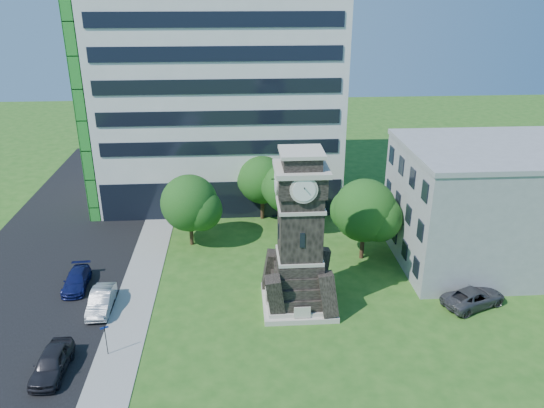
{
  "coord_description": "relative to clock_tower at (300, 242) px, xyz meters",
  "views": [
    {
      "loc": [
        -1.29,
        -32.13,
        22.67
      ],
      "look_at": [
        1.3,
        6.61,
        6.41
      ],
      "focal_mm": 35.0,
      "sensor_mm": 36.0,
      "label": 1
    }
  ],
  "objects": [
    {
      "name": "sidewalk",
      "position": [
        -12.5,
        3.0,
        -5.25
      ],
      "size": [
        3.0,
        70.0,
        0.06
      ],
      "primitive_type": "cube",
      "color": "gray",
      "rests_on": "ground"
    },
    {
      "name": "tree_ne",
      "position": [
        0.57,
        12.67,
        -0.78
      ],
      "size": [
        5.56,
        5.05,
        7.22
      ],
      "rotation": [
        0.0,
        0.0,
        0.34
      ],
      "color": "#332114",
      "rests_on": "ground"
    },
    {
      "name": "park_bench",
      "position": [
        1.63,
        -0.14,
        -4.81
      ],
      "size": [
        1.72,
        0.46,
        0.89
      ],
      "rotation": [
        0.0,
        0.0,
        -0.02
      ],
      "color": "black",
      "rests_on": "ground"
    },
    {
      "name": "clock_tower",
      "position": [
        0.0,
        0.0,
        0.0
      ],
      "size": [
        5.4,
        5.4,
        12.22
      ],
      "color": "beige",
      "rests_on": "ground"
    },
    {
      "name": "car_east_lot",
      "position": [
        13.22,
        -1.02,
        -4.58
      ],
      "size": [
        5.58,
        4.09,
        1.41
      ],
      "primitive_type": "imported",
      "rotation": [
        0.0,
        0.0,
        1.96
      ],
      "color": "#424146",
      "rests_on": "ground"
    },
    {
      "name": "office_low",
      "position": [
        16.97,
        6.0,
        -0.07
      ],
      "size": [
        15.2,
        12.2,
        10.4
      ],
      "color": "#9D9FA2",
      "rests_on": "ground"
    },
    {
      "name": "car_street_south",
      "position": [
        -16.23,
        -6.63,
        -4.51
      ],
      "size": [
        1.94,
        4.57,
        1.54
      ],
      "primitive_type": "imported",
      "rotation": [
        0.0,
        0.0,
        -0.03
      ],
      "color": "black",
      "rests_on": "ground"
    },
    {
      "name": "tree_nc",
      "position": [
        -1.86,
        16.15,
        -1.18
      ],
      "size": [
        5.36,
        4.87,
        6.7
      ],
      "rotation": [
        0.0,
        0.0,
        -0.34
      ],
      "color": "#332114",
      "rests_on": "ground"
    },
    {
      "name": "tree_east",
      "position": [
        6.52,
        6.98,
        -0.85
      ],
      "size": [
        6.01,
        5.46,
        7.35
      ],
      "rotation": [
        0.0,
        0.0,
        0.09
      ],
      "color": "#332114",
      "rests_on": "ground"
    },
    {
      "name": "street",
      "position": [
        -21.0,
        3.0,
        -5.27
      ],
      "size": [
        14.0,
        80.0,
        0.02
      ],
      "primitive_type": "cube",
      "color": "black",
      "rests_on": "ground"
    },
    {
      "name": "office_tall",
      "position": [
        -6.2,
        23.84,
        8.94
      ],
      "size": [
        26.2,
        15.11,
        28.6
      ],
      "color": "white",
      "rests_on": "ground"
    },
    {
      "name": "tree_nw",
      "position": [
        -8.74,
        10.65,
        -1.25
      ],
      "size": [
        5.72,
        5.2,
        6.8
      ],
      "rotation": [
        0.0,
        0.0,
        -0.03
      ],
      "color": "#332114",
      "rests_on": "ground"
    },
    {
      "name": "street_sign",
      "position": [
        -13.19,
        -5.07,
        -3.87
      ],
      "size": [
        0.54,
        0.05,
        2.26
      ],
      "rotation": [
        0.0,
        0.0,
        0.42
      ],
      "color": "black",
      "rests_on": "ground"
    },
    {
      "name": "ground",
      "position": [
        -3.0,
        -2.0,
        -5.28
      ],
      "size": [
        160.0,
        160.0,
        0.0
      ],
      "primitive_type": "plane",
      "color": "#285919",
      "rests_on": "ground"
    },
    {
      "name": "car_street_mid",
      "position": [
        -14.78,
        0.35,
        -4.56
      ],
      "size": [
        1.62,
        4.41,
        1.44
      ],
      "primitive_type": "imported",
      "rotation": [
        0.0,
        0.0,
        0.02
      ],
      "color": "#989B9F",
      "rests_on": "ground"
    },
    {
      "name": "car_street_north",
      "position": [
        -17.48,
        3.64,
        -4.65
      ],
      "size": [
        2.01,
        4.46,
        1.27
      ],
      "primitive_type": "imported",
      "rotation": [
        0.0,
        0.0,
        0.05
      ],
      "color": "#11184E",
      "rests_on": "ground"
    }
  ]
}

